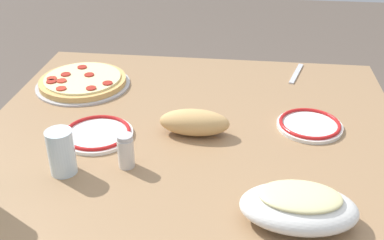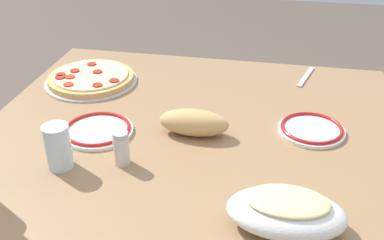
{
  "view_description": "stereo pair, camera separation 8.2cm",
  "coord_description": "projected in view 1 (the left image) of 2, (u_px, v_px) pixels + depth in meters",
  "views": [
    {
      "loc": [
        0.13,
        -1.1,
        1.37
      ],
      "look_at": [
        0.0,
        0.0,
        0.74
      ],
      "focal_mm": 43.82,
      "sensor_mm": 36.0,
      "label": 1
    },
    {
      "loc": [
        0.21,
        -1.08,
        1.37
      ],
      "look_at": [
        0.0,
        0.0,
        0.74
      ],
      "focal_mm": 43.82,
      "sensor_mm": 36.0,
      "label": 2
    }
  ],
  "objects": [
    {
      "name": "bread_loaf",
      "position": [
        194.0,
        122.0,
        1.25
      ],
      "size": [
        0.19,
        0.08,
        0.07
      ],
      "primitive_type": "ellipsoid",
      "color": "tan",
      "rests_on": "dining_table"
    },
    {
      "name": "water_glass",
      "position": [
        61.0,
        152.0,
        1.09
      ],
      "size": [
        0.06,
        0.06,
        0.11
      ],
      "primitive_type": "cylinder",
      "color": "silver",
      "rests_on": "dining_table"
    },
    {
      "name": "baked_pasta_dish",
      "position": [
        299.0,
        206.0,
        0.94
      ],
      "size": [
        0.24,
        0.15,
        0.08
      ],
      "color": "white",
      "rests_on": "dining_table"
    },
    {
      "name": "pepperoni_pizza",
      "position": [
        83.0,
        82.0,
        1.52
      ],
      "size": [
        0.3,
        0.3,
        0.03
      ],
      "color": "#B7B7BC",
      "rests_on": "dining_table"
    },
    {
      "name": "dining_table",
      "position": [
        192.0,
        163.0,
        1.34
      ],
      "size": [
        1.15,
        1.03,
        0.71
      ],
      "color": "#93704C",
      "rests_on": "ground"
    },
    {
      "name": "fork_right",
      "position": [
        296.0,
        74.0,
        1.61
      ],
      "size": [
        0.06,
        0.17,
        0.0
      ],
      "primitive_type": "cube",
      "rotation": [
        0.0,
        0.0,
        4.44
      ],
      "color": "#B7B7BC",
      "rests_on": "dining_table"
    },
    {
      "name": "side_plate_near",
      "position": [
        310.0,
        125.0,
        1.29
      ],
      "size": [
        0.18,
        0.18,
        0.02
      ],
      "color": "white",
      "rests_on": "dining_table"
    },
    {
      "name": "spice_shaker",
      "position": [
        126.0,
        151.0,
        1.11
      ],
      "size": [
        0.04,
        0.04,
        0.09
      ],
      "color": "silver",
      "rests_on": "dining_table"
    },
    {
      "name": "side_plate_far",
      "position": [
        97.0,
        134.0,
        1.25
      ],
      "size": [
        0.19,
        0.19,
        0.02
      ],
      "color": "white",
      "rests_on": "dining_table"
    }
  ]
}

